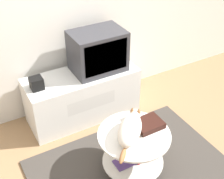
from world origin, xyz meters
name	(u,v)px	position (x,y,z in m)	size (l,w,h in m)	color
ground_plane	(135,176)	(0.00, 0.00, 0.00)	(12.00, 12.00, 0.00)	#93704C
rug	(135,175)	(0.00, 0.00, 0.01)	(1.67, 1.27, 0.02)	#3D3833
tv_stand	(82,96)	(-0.04, 0.98, 0.26)	(1.15, 0.45, 0.51)	silver
tv	(98,51)	(0.16, 0.99, 0.72)	(0.53, 0.36, 0.41)	#333338
speaker	(36,83)	(-0.49, 0.96, 0.57)	(0.12, 0.12, 0.12)	black
coffee_table	(134,148)	(0.02, 0.07, 0.27)	(0.60, 0.60, 0.41)	#B2B2B7
dvd_box	(148,124)	(0.17, 0.10, 0.45)	(0.23, 0.19, 0.05)	black
cat	(130,129)	(-0.02, 0.08, 0.50)	(0.44, 0.45, 0.15)	silver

